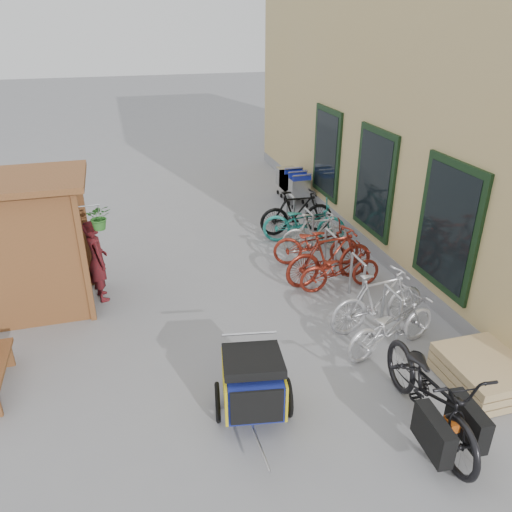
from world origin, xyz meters
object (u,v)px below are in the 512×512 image
object	(u,v)px
pallet_stack	(484,373)
child_trailer	(253,381)
person_kiosk	(97,260)
bike_5	(316,233)
bike_7	(297,212)
bike_2	(340,269)
bike_6	(304,222)
bike_0	(392,325)
shopping_carts	(292,181)
bike_3	(330,256)
kiosk	(19,228)
cargo_bike	(432,392)
bike_4	(316,244)
bike_1	(378,300)

from	to	relation	value
pallet_stack	child_trailer	size ratio (longest dim) A/B	0.71
pallet_stack	person_kiosk	size ratio (longest dim) A/B	0.78
person_kiosk	bike_5	size ratio (longest dim) A/B	1.02
bike_5	bike_7	xyz separation A→B (m)	(-0.05, 1.08, 0.08)
pallet_stack	bike_2	xyz separation A→B (m)	(-0.80, 3.09, 0.21)
bike_2	bike_6	bearing A→B (deg)	-2.99
person_kiosk	bike_0	world-z (taller)	person_kiosk
shopping_carts	bike_0	distance (m)	6.99
bike_0	bike_6	distance (m)	4.22
pallet_stack	bike_3	xyz separation A→B (m)	(-0.90, 3.37, 0.35)
kiosk	cargo_bike	size ratio (longest dim) A/B	1.12
bike_3	bike_7	size ratio (longest dim) A/B	1.04
cargo_bike	bike_4	bearing A→B (deg)	89.68
bike_2	bike_6	xyz separation A→B (m)	(0.11, 2.22, 0.07)
person_kiosk	bike_7	bearing A→B (deg)	-82.27
bike_5	bike_6	xyz separation A→B (m)	(-0.06, 0.56, 0.04)
cargo_bike	kiosk	bearing A→B (deg)	143.51
child_trailer	bike_6	xyz separation A→B (m)	(2.58, 4.99, -0.05)
bike_4	bike_5	size ratio (longest dim) A/B	1.18
bike_1	kiosk	bearing A→B (deg)	62.40
bike_5	child_trailer	bearing A→B (deg)	154.32
bike_4	bike_6	distance (m)	1.15
bike_0	bike_7	distance (m)	4.73
pallet_stack	cargo_bike	xyz separation A→B (m)	(-1.22, -0.49, 0.36)
bike_0	bike_1	bearing A→B (deg)	-22.86
bike_1	bike_7	bearing A→B (deg)	-7.39
kiosk	bike_0	xyz separation A→B (m)	(5.42, -2.78, -1.10)
kiosk	bike_0	world-z (taller)	kiosk
bike_5	cargo_bike	bearing A→B (deg)	178.64
bike_1	bike_3	distance (m)	1.67
child_trailer	bike_7	size ratio (longest dim) A/B	0.95
bike_0	bike_5	xyz separation A→B (m)	(0.23, 3.65, -0.00)
child_trailer	bike_0	world-z (taller)	child_trailer
kiosk	person_kiosk	distance (m)	1.38
shopping_carts	person_kiosk	bearing A→B (deg)	-141.66
pallet_stack	bike_1	xyz separation A→B (m)	(-0.77, 1.70, 0.31)
person_kiosk	bike_2	bearing A→B (deg)	-116.22
bike_5	shopping_carts	bearing A→B (deg)	-5.68
shopping_carts	bike_2	bearing A→B (deg)	-99.21
bike_1	person_kiosk	bearing A→B (deg)	56.61
shopping_carts	bike_2	distance (m)	5.01
bike_3	bike_5	xyz separation A→B (m)	(0.27, 1.38, -0.11)
cargo_bike	bike_2	world-z (taller)	cargo_bike
bike_4	bike_6	world-z (taller)	bike_6
pallet_stack	bike_0	xyz separation A→B (m)	(-0.86, 1.10, 0.24)
person_kiosk	bike_0	bearing A→B (deg)	-138.61
bike_4	shopping_carts	bearing A→B (deg)	2.75
bike_2	pallet_stack	bearing A→B (deg)	-165.50
bike_4	bike_2	bearing A→B (deg)	-162.39
bike_5	bike_7	world-z (taller)	bike_7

